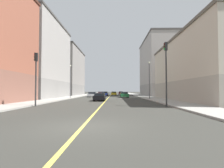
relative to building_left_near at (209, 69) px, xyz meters
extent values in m
plane|color=#34342F|center=(-16.95, -20.87, -5.22)|extent=(400.00, 400.00, 0.00)
cube|color=#9E9B93|center=(-7.69, 28.13, -5.14)|extent=(3.69, 168.00, 0.15)
cube|color=#9E9B93|center=(-26.22, 28.13, -5.14)|extent=(3.69, 168.00, 0.15)
cube|color=#E5D14C|center=(-16.95, 28.13, -5.21)|extent=(0.16, 154.00, 0.01)
cube|color=#9D9688|center=(0.00, 0.00, -3.61)|extent=(11.69, 25.83, 3.22)
cube|color=#BCB29E|center=(0.00, 0.00, 1.40)|extent=(11.69, 25.83, 6.80)
cube|color=#545047|center=(0.00, 0.00, 5.00)|extent=(11.99, 26.13, 0.40)
cube|color=gray|center=(0.00, 27.82, -3.43)|extent=(11.69, 22.07, 3.58)
cube|color=#9E9993|center=(0.00, 27.82, 5.40)|extent=(11.69, 22.07, 14.09)
cube|color=#474442|center=(0.00, 27.82, 12.65)|extent=(11.99, 22.37, 0.40)
cube|color=gray|center=(-33.90, 10.64, -3.26)|extent=(11.69, 19.67, 3.90)
cube|color=#9E9993|center=(-33.90, 10.64, 5.22)|extent=(11.69, 19.67, 13.06)
cube|color=#474442|center=(-33.90, 10.64, 11.95)|extent=(11.99, 19.97, 0.40)
cube|color=slate|center=(-33.90, 34.01, -3.37)|extent=(11.69, 21.65, 3.69)
cube|color=gray|center=(-33.90, 34.01, 4.69)|extent=(11.69, 21.65, 12.42)
cube|color=#3B3937|center=(-33.90, 34.01, 11.09)|extent=(11.99, 21.95, 0.40)
cylinder|color=#2D2D2D|center=(-9.93, -10.36, -2.22)|extent=(0.16, 0.16, 6.00)
cube|color=black|center=(-9.93, -10.36, 1.23)|extent=(0.28, 0.32, 0.90)
sphere|color=#320404|center=(-10.09, -10.36, 1.50)|extent=(0.20, 0.20, 0.20)
sphere|color=#352204|center=(-10.09, -10.36, 1.22)|extent=(0.20, 0.20, 0.20)
sphere|color=green|center=(-10.09, -10.36, 0.94)|extent=(0.20, 0.20, 0.20)
cylinder|color=#2D2D2D|center=(-23.97, -10.36, -2.77)|extent=(0.16, 0.16, 4.89)
cube|color=black|center=(-23.97, -10.36, 0.12)|extent=(0.28, 0.32, 0.90)
sphere|color=red|center=(-24.13, -10.36, 0.39)|extent=(0.20, 0.20, 0.20)
sphere|color=#352204|center=(-24.13, -10.36, 0.11)|extent=(0.20, 0.20, 0.20)
sphere|color=black|center=(-24.13, -10.36, -0.17)|extent=(0.20, 0.20, 0.20)
cylinder|color=#4C4C51|center=(-8.93, 4.17, -1.73)|extent=(0.14, 0.14, 6.67)
sphere|color=#EAEACC|center=(-8.93, 4.17, 1.76)|extent=(0.36, 0.36, 0.36)
cylinder|color=#4C4C51|center=(-24.97, 8.56, -1.71)|extent=(0.14, 0.14, 6.71)
sphere|color=#EAEACC|center=(-24.97, 8.56, 1.79)|extent=(0.36, 0.36, 0.36)
cube|color=silver|center=(-21.41, 17.04, -4.71)|extent=(1.96, 4.22, 0.57)
cube|color=black|center=(-21.41, 17.05, -4.17)|extent=(1.65, 2.15, 0.52)
cylinder|color=black|center=(-22.15, 18.36, -4.90)|extent=(0.25, 0.65, 0.64)
cylinder|color=black|center=(-20.55, 18.29, -4.90)|extent=(0.25, 0.65, 0.64)
cylinder|color=black|center=(-22.27, 15.80, -4.90)|extent=(0.25, 0.65, 0.64)
cylinder|color=black|center=(-20.68, 15.72, -4.90)|extent=(0.25, 0.65, 0.64)
cube|color=maroon|center=(-13.05, 40.06, -4.67)|extent=(1.85, 4.49, 0.65)
cube|color=black|center=(-13.05, 40.21, -4.13)|extent=(1.57, 2.09, 0.44)
cylinder|color=black|center=(-13.79, 41.46, -4.90)|extent=(0.24, 0.65, 0.64)
cylinder|color=black|center=(-12.23, 41.41, -4.90)|extent=(0.24, 0.65, 0.64)
cylinder|color=black|center=(-13.87, 38.71, -4.90)|extent=(0.24, 0.65, 0.64)
cylinder|color=black|center=(-12.32, 38.66, -4.90)|extent=(0.24, 0.65, 0.64)
cube|color=#23389E|center=(-18.63, 28.00, -4.66)|extent=(2.07, 4.50, 0.67)
cube|color=black|center=(-18.64, 27.92, -4.11)|extent=(1.75, 2.11, 0.45)
cylinder|color=black|center=(-19.45, 29.40, -4.90)|extent=(0.25, 0.65, 0.64)
cylinder|color=black|center=(-17.71, 29.33, -4.90)|extent=(0.25, 0.65, 0.64)
cylinder|color=black|center=(-19.56, 26.66, -4.90)|extent=(0.25, 0.65, 0.64)
cylinder|color=black|center=(-17.82, 26.59, -4.90)|extent=(0.25, 0.65, 0.64)
cube|color=red|center=(-20.94, 37.76, -4.70)|extent=(1.86, 4.09, 0.60)
cube|color=black|center=(-20.94, 37.65, -4.19)|extent=(1.59, 1.90, 0.42)
cylinder|color=black|center=(-21.77, 38.99, -4.90)|extent=(0.24, 0.65, 0.64)
cylinder|color=black|center=(-20.18, 39.03, -4.90)|extent=(0.24, 0.65, 0.64)
cylinder|color=black|center=(-21.70, 36.48, -4.90)|extent=(0.24, 0.65, 0.64)
cylinder|color=black|center=(-20.11, 36.52, -4.90)|extent=(0.24, 0.65, 0.64)
cube|color=black|center=(-17.92, -0.25, -4.67)|extent=(1.83, 4.26, 0.66)
cube|color=black|center=(-17.92, -0.26, -4.13)|extent=(1.59, 2.04, 0.41)
cylinder|color=black|center=(-18.74, 1.06, -4.90)|extent=(0.23, 0.64, 0.64)
cylinder|color=black|center=(-17.11, 1.07, -4.90)|extent=(0.23, 0.64, 0.64)
cylinder|color=black|center=(-18.72, -1.57, -4.90)|extent=(0.23, 0.64, 0.64)
cylinder|color=black|center=(-17.09, -1.56, -4.90)|extent=(0.23, 0.64, 0.64)
cube|color=#1E6B38|center=(-13.19, 13.43, -4.65)|extent=(2.02, 4.02, 0.69)
cube|color=black|center=(-13.19, 13.42, -4.07)|extent=(1.71, 2.01, 0.46)
cylinder|color=black|center=(-14.09, 14.61, -4.90)|extent=(0.25, 0.65, 0.64)
cylinder|color=black|center=(-12.41, 14.69, -4.90)|extent=(0.25, 0.65, 0.64)
cylinder|color=black|center=(-13.98, 12.17, -4.90)|extent=(0.25, 0.65, 0.64)
cylinder|color=black|center=(-12.30, 12.25, -4.90)|extent=(0.25, 0.65, 0.64)
cube|color=gold|center=(-15.75, 33.94, -4.67)|extent=(1.89, 4.00, 0.66)
cube|color=black|center=(-15.74, 34.10, -4.13)|extent=(1.63, 1.99, 0.40)
cylinder|color=black|center=(-16.54, 35.18, -4.90)|extent=(0.23, 0.64, 0.64)
cylinder|color=black|center=(-14.90, 35.15, -4.90)|extent=(0.23, 0.64, 0.64)
cylinder|color=black|center=(-16.59, 32.72, -4.90)|extent=(0.23, 0.64, 0.64)
cylinder|color=black|center=(-14.95, 32.69, -4.90)|extent=(0.23, 0.64, 0.64)
camera|label=1|loc=(-15.44, -29.41, -3.50)|focal=28.57mm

